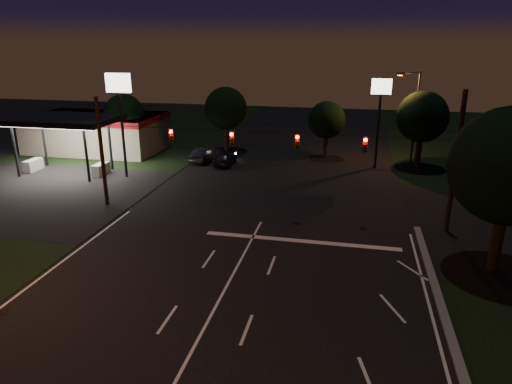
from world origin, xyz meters
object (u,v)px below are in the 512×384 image
(utility_pole_right, at_px, (446,231))
(tree_right_near, at_px, (510,167))
(car_oncoming_b, at_px, (205,154))
(car_oncoming_a, at_px, (225,158))

(utility_pole_right, distance_m, tree_right_near, 7.61)
(tree_right_near, relative_size, car_oncoming_b, 1.99)
(car_oncoming_a, xyz_separation_m, car_oncoming_b, (-2.41, 1.02, 0.02))
(tree_right_near, distance_m, car_oncoming_a, 27.15)
(utility_pole_right, height_order, car_oncoming_b, utility_pole_right)
(car_oncoming_a, bearing_deg, utility_pole_right, 144.05)
(utility_pole_right, relative_size, tree_right_near, 1.03)
(utility_pole_right, xyz_separation_m, tree_right_near, (1.53, -4.83, 5.68))
(utility_pole_right, height_order, car_oncoming_a, utility_pole_right)
(car_oncoming_a, height_order, car_oncoming_b, car_oncoming_b)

